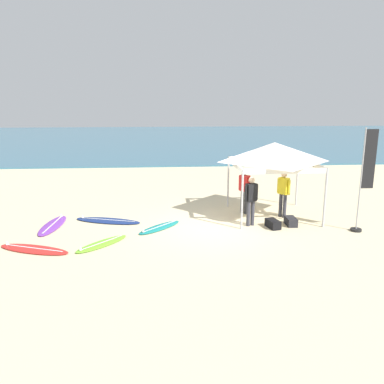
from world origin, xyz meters
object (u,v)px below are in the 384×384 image
Objects in this scene: gear_bag_near_tent at (291,221)px; surfboard_teal at (160,227)px; person_red at (244,188)px; person_yellow at (283,191)px; surfboard_navy at (108,221)px; surfboard_purple at (53,225)px; surfboard_red at (34,249)px; person_black at (251,198)px; canopy_tent at (274,152)px; surfboard_lime at (102,244)px; banner_flag at (364,185)px; gear_bag_by_pole at (273,224)px.

surfboard_teal is at bearing 179.98° from gear_bag_near_tent.
surfboard_teal is at bearing -153.97° from person_red.
person_yellow reaches higher than surfboard_teal.
surfboard_navy and surfboard_purple have the same top height.
person_black reaches higher than surfboard_red.
surfboard_teal and surfboard_purple have the same top height.
canopy_tent reaches higher than person_yellow.
surfboard_lime is 0.51× the size of banner_flag.
person_red is at bearing 8.87° from surfboard_purple.
gear_bag_near_tent reaches higher than surfboard_purple.
surfboard_navy is (-0.13, 2.31, -0.00)m from surfboard_lime.
canopy_tent is 1.72× the size of person_black.
person_red reaches higher than surfboard_lime.
surfboard_red is 7.63m from person_red.
surfboard_teal is 0.73× the size of surfboard_red.
surfboard_lime is 1.01× the size of person_black.
gear_bag_near_tent reaches higher than surfboard_red.
surfboard_purple is 3.79× the size of gear_bag_by_pole.
surfboard_purple is 1.33× the size of person_yellow.
gear_bag_by_pole is (3.84, -0.23, 0.10)m from surfboard_teal.
surfboard_red is at bearing -174.60° from banner_flag.
surfboard_red is at bearing -124.14° from surfboard_navy.
banner_flag is at bearing -13.41° from person_black.
canopy_tent is 2.65m from gear_bag_by_pole.
surfboard_navy is at bearing -177.51° from canopy_tent.
person_black reaches higher than surfboard_purple.
surfboard_red is 0.68× the size of banner_flag.
surfboard_red is at bearing -171.16° from surfboard_lime.
banner_flag is at bearing -6.48° from surfboard_teal.
gear_bag_by_pole reaches higher than surfboard_lime.
surfboard_lime is 1.92m from surfboard_red.
gear_bag_by_pole is (0.64, -1.79, -0.85)m from person_red.
gear_bag_near_tent is at bearing -0.02° from surfboard_teal.
surfboard_teal is 2.23m from surfboard_lime.
person_red is at bearing 26.03° from surfboard_teal.
surfboard_navy is 1.47× the size of person_yellow.
person_black is at bearing 1.48° from surfboard_teal.
surfboard_purple is at bearing -175.20° from canopy_tent.
surfboard_lime is 2.87× the size of gear_bag_near_tent.
gear_bag_by_pole is at bearing -3.39° from surfboard_teal.
person_black is (-0.08, -1.48, 0.00)m from person_red.
canopy_tent is 1.74m from person_red.
surfboard_lime is 8.50m from banner_flag.
gear_bag_by_pole is at bearing 12.15° from surfboard_lime.
person_yellow is (6.25, 2.41, 0.95)m from surfboard_lime.
gear_bag_near_tent is 1.00× the size of gear_bag_by_pole.
surfboard_teal is 3.70m from surfboard_purple.
banner_flag reaches higher than surfboard_purple.
surfboard_navy is at bearing 12.32° from surfboard_purple.
person_black is 2.85× the size of gear_bag_by_pole.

